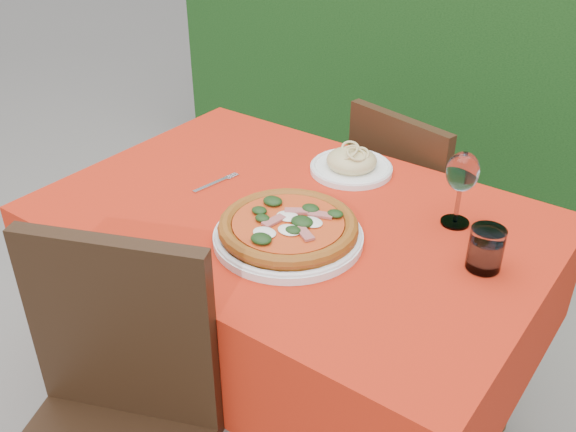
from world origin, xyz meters
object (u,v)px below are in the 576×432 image
Objects in this scene: chair_near at (109,422)px; water_glass at (485,251)px; chair_far at (409,210)px; fork at (211,185)px; pasta_plate at (351,164)px; pizza_plate at (288,230)px; wine_glass at (462,175)px.

water_glass is (0.51, 0.67, 0.27)m from chair_near.
fork is (-0.32, -0.62, 0.27)m from chair_far.
chair_far is 5.14× the size of fork.
pasta_plate is at bearing 93.56° from chair_far.
chair_far is at bearing 91.24° from pizza_plate.
pizza_plate is 1.93× the size of wine_glass.
water_glass is at bearing -25.41° from pasta_plate.
wine_glass is at bearing 46.75° from pizza_plate.
water_glass is 0.52× the size of wine_glass.
wine_glass is at bearing 27.55° from fork.
fork is (-0.62, -0.21, -0.13)m from wine_glass.
chair_far is at bearing 128.15° from water_glass.
wine_glass is 1.18× the size of fork.
chair_near is at bearing -100.38° from pizza_plate.
wine_glass is (0.30, -0.41, 0.40)m from chair_far.
chair_far is 0.65m from wine_glass.
wine_glass is (0.29, 0.31, 0.11)m from pizza_plate.
chair_near is 4.73× the size of wine_glass.
pasta_plate is 0.38m from wine_glass.
chair_near is 0.97m from wine_glass.
chair_near is 1.09× the size of chair_far.
pizza_plate is (0.09, 0.51, 0.25)m from chair_near.
chair_near is at bearing 99.03° from chair_far.
chair_far is 3.61× the size of pasta_plate.
pasta_plate is at bearing 65.67° from chair_near.
chair_far reaches higher than pasta_plate.
pizza_plate is 2.28× the size of fork.
chair_far is at bearing 71.72° from fork.
fork is at bearing -161.31° from wine_glass.
water_glass is 0.21m from wine_glass.
chair_far is 2.25× the size of pizza_plate.
wine_glass is (-0.13, 0.14, 0.09)m from water_glass.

